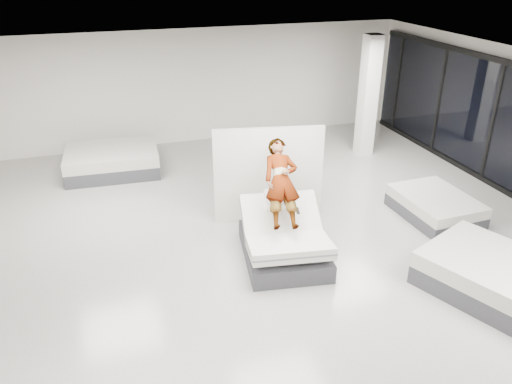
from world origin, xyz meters
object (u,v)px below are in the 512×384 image
flat_bed_left_far (112,161)px  column (368,97)px  remote (298,211)px  flat_bed_right_near (497,278)px  flat_bed_right_far (435,206)px  person (282,192)px  hero_bed (284,241)px  divider_panel (268,175)px

flat_bed_left_far → column: column is taller
remote → flat_bed_right_near: bearing=-27.1°
remote → flat_bed_left_far: bearing=128.9°
flat_bed_right_far → flat_bed_right_near: 2.64m
person → flat_bed_right_far: person is taller
hero_bed → flat_bed_right_near: (2.91, -2.05, -0.05)m
person → flat_bed_right_near: person is taller
divider_panel → column: 4.69m
flat_bed_right_far → flat_bed_left_far: flat_bed_left_far is taller
hero_bed → flat_bed_right_far: hero_bed is taller
hero_bed → column: bearing=46.9°
person → divider_panel: size_ratio=0.79×
flat_bed_left_far → divider_panel: bearing=-50.6°
hero_bed → remote: bearing=-18.7°
flat_bed_right_near → column: bearing=80.5°
flat_bed_right_far → flat_bed_right_near: size_ratio=0.67×
person → column: bearing=54.2°
flat_bed_right_far → flat_bed_left_far: 7.76m
remote → divider_panel: size_ratio=0.06×
divider_panel → flat_bed_right_far: 3.60m
flat_bed_right_near → hero_bed: bearing=144.9°
remote → flat_bed_left_far: remote is taller
person → flat_bed_right_near: (2.86, -2.36, -0.89)m
flat_bed_right_far → hero_bed: bearing=-172.1°
person → column: 5.56m
flat_bed_right_far → flat_bed_left_far: bearing=144.3°
person → remote: 0.47m
hero_bed → person: (0.05, 0.31, 0.84)m
hero_bed → remote: hero_bed is taller
remote → divider_panel: bearing=99.0°
hero_bed → flat_bed_left_far: hero_bed is taller
flat_bed_right_far → divider_panel: bearing=163.8°
flat_bed_right_far → flat_bed_left_far: (-6.30, 4.53, 0.07)m
flat_bed_right_far → person: bearing=-176.9°
hero_bed → divider_panel: (0.21, 1.48, 0.65)m
divider_panel → flat_bed_left_far: divider_panel is taller
flat_bed_left_far → flat_bed_right_far: bearing=-35.7°
remote → flat_bed_right_far: 3.50m
flat_bed_right_near → column: column is taller
person → column: (3.91, 3.93, 0.41)m
remote → flat_bed_left_far: size_ratio=0.06×
divider_panel → flat_bed_right_near: (2.70, -3.53, -0.70)m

